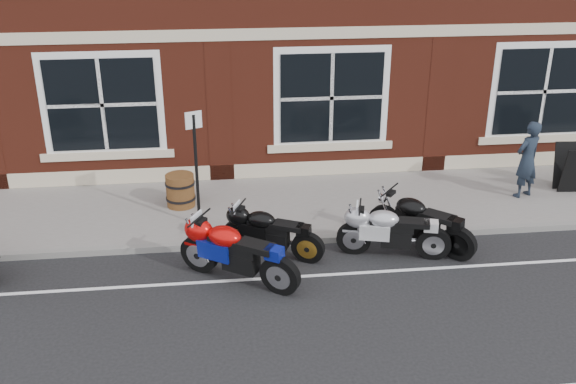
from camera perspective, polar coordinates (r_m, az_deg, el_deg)
The scene contains 11 objects.
ground at distance 10.92m, azimuth 0.01°, elevation -8.13°, with size 80.00×80.00×0.00m, color black.
sidewalk at distance 13.53m, azimuth -1.46°, elevation -1.31°, with size 30.00×3.00×0.12m, color slate.
kerb at distance 12.12m, azimuth -0.77°, elevation -4.41°, with size 30.00×0.16×0.12m, color slate.
moto_sport_red at distance 10.74m, azimuth -4.58°, elevation -5.17°, with size 1.96×1.38×1.02m.
moto_sport_black at distance 11.54m, azimuth -1.57°, elevation -3.42°, with size 1.81×0.98×0.88m.
moto_sport_silver at distance 11.67m, azimuth 9.19°, elevation -3.29°, with size 2.01×0.65×0.92m.
moto_naked_black at distance 12.06m, azimuth 11.65°, elevation -2.43°, with size 1.64×1.59×0.97m.
pedestrian_left at distance 14.51m, azimuth 20.49°, elevation 2.72°, with size 0.61×0.40×1.68m, color #19222D.
a_board_sign at distance 15.29m, azimuth 23.98°, elevation 1.95°, with size 0.63×0.42×1.05m, color black, non-canonical shape.
barrel_planter at distance 13.49m, azimuth -9.55°, elevation 0.15°, with size 0.62×0.62×0.69m.
parking_sign at distance 12.22m, azimuth -8.18°, elevation 2.73°, with size 0.31×0.15×2.30m.
Camera 1 is at (-1.08, -9.25, 5.69)m, focal length 40.00 mm.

